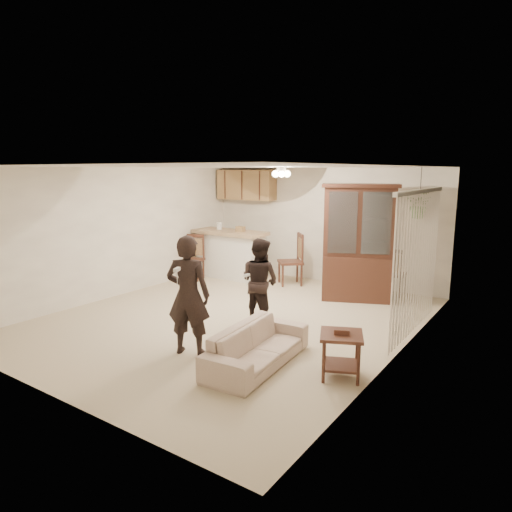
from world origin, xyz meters
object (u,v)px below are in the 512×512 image
Objects in this scene: china_hutch at (358,244)px; chair_bar at (193,267)px; child at (260,283)px; sofa at (257,337)px; side_table at (341,354)px; chair_hutch_right at (394,282)px; chair_hutch_left at (290,270)px; adult at (188,289)px.

chair_bar is (-3.69, -0.54, -0.80)m from china_hutch.
child is at bearing -132.97° from china_hutch.
sofa is 2.86× the size of side_table.
chair_hutch_right is (1.25, 2.92, -0.41)m from child.
china_hutch is 2.33× the size of chair_hutch_right.
china_hutch is 1.98× the size of chair_hutch_left.
adult is 2.75× the size of side_table.
chair_bar is (-3.80, 2.99, -0.08)m from sofa.
china_hutch reaches higher than child.
chair_bar is at bearing -109.64° from chair_hutch_left.
sofa is 1.39× the size of child.
china_hutch reaches higher than chair_hutch_left.
side_table is (1.12, -3.26, -0.80)m from china_hutch.
child is 3.37m from chair_bar.
china_hutch reaches higher than side_table.
chair_hutch_left is (-1.75, 3.84, -0.05)m from sofa.
china_hutch is at bearing 53.21° from chair_hutch_right.
chair_bar is at bearing 164.85° from china_hutch.
chair_hutch_left is at bearing 145.81° from china_hutch.
sofa is 1.13m from adult.
sofa is 4.22m from chair_hutch_left.
sofa is 1.69× the size of chair_hutch_left.
sofa is 4.84m from chair_bar.
china_hutch is (0.77, 2.17, 0.41)m from child.
side_table is at bearing 154.64° from child.
adult is 1.62× the size of chair_hutch_left.
china_hutch is at bearing -126.18° from adult.
side_table is at bearing -4.35° from chair_hutch_left.
sofa is at bearing 80.96° from chair_hutch_right.
chair_hutch_left is at bearing 3.07° from chair_bar.
child is 1.33× the size of chair_bar.
chair_bar is (-2.92, 1.64, -0.39)m from child.
chair_hutch_right reaches higher than sofa.
china_hutch is at bearing 37.12° from chair_hutch_left.
sofa is 0.85× the size of china_hutch.
adult is 4.16m from chair_hutch_left.
child is (-0.88, 1.36, 0.31)m from sofa.
child is at bearing -48.64° from chair_bar.
chair_hutch_left is (2.05, 0.85, 0.03)m from chair_bar.
adult is (-0.97, -0.21, 0.53)m from sofa.
sofa is 4.30m from chair_hutch_right.
chair_hutch_left is at bearing -102.31° from adult.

